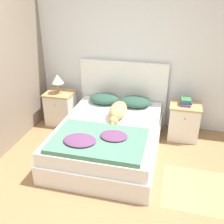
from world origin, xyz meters
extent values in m
plane|color=#997047|center=(0.00, 0.00, 0.00)|extent=(16.00, 16.00, 0.00)
cube|color=silver|center=(0.00, 2.13, 1.27)|extent=(9.00, 0.06, 2.55)
cube|color=gray|center=(-1.48, 1.05, 1.27)|extent=(0.06, 3.10, 2.55)
cube|color=white|center=(0.03, 1.07, 0.14)|extent=(1.43, 1.93, 0.28)
cube|color=white|center=(0.03, 1.07, 0.37)|extent=(1.37, 1.87, 0.18)
cube|color=white|center=(0.03, 2.06, 0.55)|extent=(1.51, 0.04, 1.09)
cylinder|color=white|center=(0.03, 2.06, 1.09)|extent=(1.51, 0.06, 0.06)
cube|color=silver|center=(-1.04, 1.76, 0.28)|extent=(0.46, 0.42, 0.55)
cube|color=tan|center=(-1.04, 1.76, 0.57)|extent=(0.48, 0.44, 0.03)
sphere|color=tan|center=(-1.04, 1.54, 0.43)|extent=(0.02, 0.02, 0.02)
cube|color=silver|center=(1.09, 1.76, 0.28)|extent=(0.46, 0.42, 0.55)
cube|color=tan|center=(1.09, 1.76, 0.57)|extent=(0.48, 0.44, 0.03)
sphere|color=tan|center=(1.09, 1.54, 0.43)|extent=(0.02, 0.02, 0.02)
ellipsoid|color=#284C3D|center=(-0.24, 1.79, 0.53)|extent=(0.50, 0.39, 0.15)
ellipsoid|color=#284C3D|center=(0.29, 1.79, 0.53)|extent=(0.50, 0.39, 0.15)
cube|color=#4C8466|center=(0.03, 0.57, 0.49)|extent=(1.17, 0.82, 0.06)
ellipsoid|color=#663860|center=(-0.18, 0.44, 0.54)|extent=(0.41, 0.33, 0.05)
ellipsoid|color=#663860|center=(0.20, 0.65, 0.53)|extent=(0.35, 0.29, 0.05)
ellipsoid|color=tan|center=(0.10, 1.33, 0.57)|extent=(0.25, 0.51, 0.21)
sphere|color=tan|center=(0.10, 1.05, 0.52)|extent=(0.14, 0.14, 0.14)
ellipsoid|color=tan|center=(0.10, 0.99, 0.51)|extent=(0.06, 0.08, 0.05)
cone|color=tan|center=(0.07, 1.06, 0.58)|extent=(0.04, 0.04, 0.05)
cone|color=tan|center=(0.14, 1.06, 0.58)|extent=(0.04, 0.04, 0.05)
ellipsoid|color=tan|center=(0.14, 1.55, 0.51)|extent=(0.15, 0.23, 0.08)
cube|color=#703D7F|center=(1.08, 1.76, 0.60)|extent=(0.15, 0.23, 0.03)
cube|color=#285689|center=(1.09, 1.77, 0.63)|extent=(0.17, 0.21, 0.03)
cube|color=#337547|center=(1.08, 1.77, 0.66)|extent=(0.16, 0.19, 0.03)
cylinder|color=#9E7A4C|center=(-1.04, 1.73, 0.59)|extent=(0.11, 0.11, 0.02)
cylinder|color=#9E7A4C|center=(-1.04, 1.73, 0.68)|extent=(0.02, 0.02, 0.16)
cone|color=beige|center=(-1.04, 1.73, 0.83)|extent=(0.20, 0.20, 0.15)
cube|color=tan|center=(1.51, 0.52, 0.00)|extent=(1.29, 0.81, 0.00)
camera|label=1|loc=(0.87, -2.13, 2.25)|focal=42.00mm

